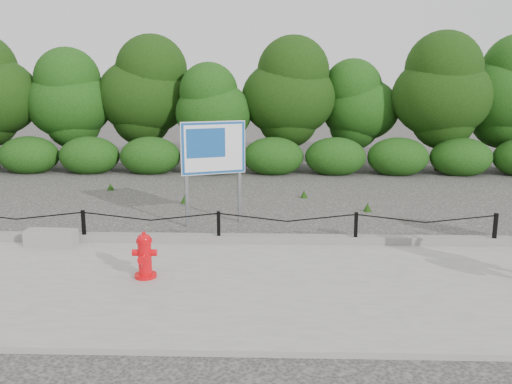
{
  "coord_description": "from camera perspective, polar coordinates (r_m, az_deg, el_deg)",
  "views": [
    {
      "loc": [
        0.98,
        -9.53,
        3.08
      ],
      "look_at": [
        0.68,
        0.2,
        1.0
      ],
      "focal_mm": 38.0,
      "sensor_mm": 36.0,
      "label": 1
    }
  ],
  "objects": [
    {
      "name": "fire_hydrant",
      "position": [
        8.42,
        -11.64,
        -6.61
      ],
      "size": [
        0.37,
        0.38,
        0.72
      ],
      "rotation": [
        0.0,
        0.0,
        0.01
      ],
      "color": "red",
      "rests_on": "sidewalk"
    },
    {
      "name": "advertising_sign",
      "position": [
        11.24,
        -4.54,
        4.16
      ],
      "size": [
        1.29,
        0.57,
        2.19
      ],
      "rotation": [
        0.0,
        0.0,
        0.38
      ],
      "color": "slate",
      "rests_on": "ground"
    },
    {
      "name": "curb",
      "position": [
        10.06,
        -3.9,
        -4.89
      ],
      "size": [
        14.0,
        0.22,
        0.14
      ],
      "primitive_type": "cube",
      "color": "slate",
      "rests_on": "sidewalk"
    },
    {
      "name": "ground",
      "position": [
        10.06,
        -3.92,
        -5.79
      ],
      "size": [
        90.0,
        90.0,
        0.0
      ],
      "primitive_type": "plane",
      "color": "#2D2B28",
      "rests_on": "ground"
    },
    {
      "name": "concrete_block",
      "position": [
        10.5,
        -20.76,
        -4.52
      ],
      "size": [
        0.92,
        0.36,
        0.29
      ],
      "primitive_type": "cube",
      "rotation": [
        0.0,
        0.0,
        -0.05
      ],
      "color": "gray",
      "rests_on": "sidewalk"
    },
    {
      "name": "sidewalk",
      "position": [
        8.18,
        -5.31,
        -9.81
      ],
      "size": [
        14.0,
        4.0,
        0.08
      ],
      "primitive_type": "cube",
      "color": "gray",
      "rests_on": "ground"
    },
    {
      "name": "chain_barrier",
      "position": [
        9.93,
        -3.96,
        -3.28
      ],
      "size": [
        10.06,
        0.06,
        0.6
      ],
      "color": "black",
      "rests_on": "sidewalk"
    },
    {
      "name": "treeline",
      "position": [
        18.49,
        -0.41,
        10.31
      ],
      "size": [
        20.54,
        3.62,
        4.42
      ],
      "color": "black",
      "rests_on": "ground"
    }
  ]
}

